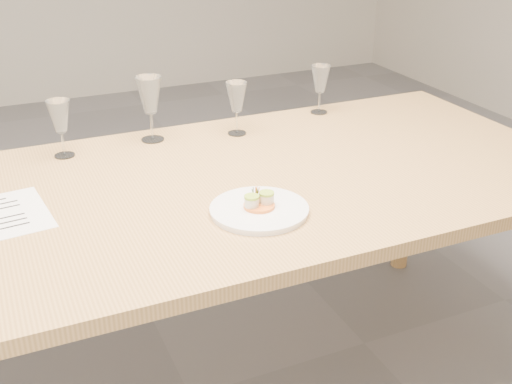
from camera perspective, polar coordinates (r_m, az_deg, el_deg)
name	(u,v)px	position (r m, az deg, el deg)	size (l,w,h in m)	color
dining_table	(180,211)	(1.81, -6.79, -1.66)	(2.40, 1.00, 0.75)	tan
dinner_plate	(259,209)	(1.63, 0.30, -1.50)	(0.25, 0.25, 0.07)	white
recipe_sheet	(3,215)	(1.75, -21.53, -1.91)	(0.24, 0.29, 0.00)	white
wine_glass_1	(60,118)	(2.03, -17.07, 6.33)	(0.07, 0.07, 0.18)	white
wine_glass_2	(150,96)	(2.10, -9.44, 8.39)	(0.09, 0.09, 0.21)	white
wine_glass_3	(237,98)	(2.13, -1.74, 8.34)	(0.07, 0.07, 0.18)	white
wine_glass_4	(320,80)	(2.36, 5.74, 9.89)	(0.07, 0.07, 0.18)	white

